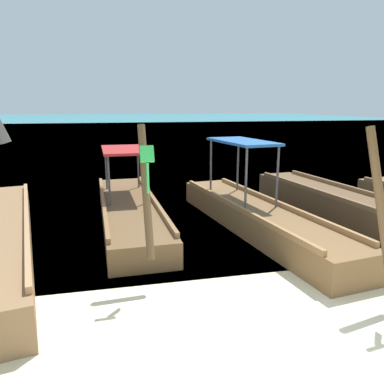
% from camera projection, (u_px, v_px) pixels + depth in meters
% --- Properties ---
extents(ground, '(120.00, 120.00, 0.00)m').
position_uv_depth(ground, '(282.00, 373.00, 3.96)').
color(ground, beige).
extents(sea_water, '(120.00, 120.00, 0.00)m').
position_uv_depth(sea_water, '(116.00, 122.00, 63.18)').
color(sea_water, teal).
rests_on(sea_water, ground).
extents(longtail_boat_green_ribbon, '(1.46, 6.62, 2.47)m').
position_uv_depth(longtail_boat_green_ribbon, '(129.00, 210.00, 9.03)').
color(longtail_boat_green_ribbon, brown).
rests_on(longtail_boat_green_ribbon, ground).
extents(longtail_boat_orange_ribbon, '(1.95, 6.68, 2.48)m').
position_uv_depth(longtail_boat_orange_ribbon, '(257.00, 216.00, 8.39)').
color(longtail_boat_orange_ribbon, brown).
rests_on(longtail_boat_orange_ribbon, ground).
extents(longtail_boat_turquoise_ribbon, '(1.77, 6.87, 2.80)m').
position_uv_depth(longtail_boat_turquoise_ribbon, '(341.00, 206.00, 9.21)').
color(longtail_boat_turquoise_ribbon, brown).
rests_on(longtail_boat_turquoise_ribbon, ground).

